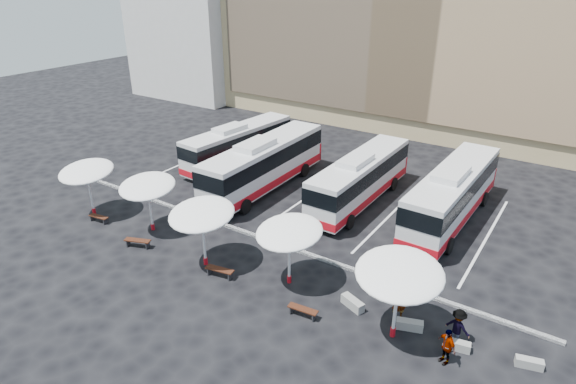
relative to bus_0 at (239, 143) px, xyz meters
The scene contains 25 objects.
ground 12.53m from the bus_0, 49.35° to the right, with size 120.00×120.00×0.00m, color black.
apartment_block 28.19m from the bus_0, 136.98° to the left, with size 14.00×14.00×18.00m, color silver.
curb_divider 12.14m from the bus_0, 47.80° to the right, with size 34.00×0.25×0.15m, color black.
bay_lines 8.39m from the bus_0, ahead, with size 24.15×12.00×0.01m.
bus_0 is the anchor object (origin of this frame).
bus_1 5.42m from the bus_0, 30.92° to the right, with size 2.95×12.21×3.87m.
bus_2 11.52m from the bus_0, ahead, with size 2.69×11.29×3.58m.
bus_3 17.48m from the bus_0, ahead, with size 3.02×12.04×3.80m.
sunshade_0 12.66m from the bus_0, 100.72° to the right, with size 4.21×4.24×3.56m.
sunshade_1 12.04m from the bus_0, 77.81° to the right, with size 4.32×4.34×3.48m.
sunshade_2 15.08m from the bus_0, 58.34° to the right, with size 3.77×3.81×3.64m.
sunshade_3 17.24m from the bus_0, 42.75° to the right, with size 4.12×4.15×3.50m.
sunshade_4 22.47m from the bus_0, 33.84° to the right, with size 4.44×4.48×3.86m.
wood_bench_0 13.05m from the bus_0, 94.85° to the right, with size 1.41×0.56×0.42m.
wood_bench_1 14.09m from the bus_0, 76.10° to the right, with size 1.58×0.94×0.47m.
wood_bench_2 16.25m from the bus_0, 54.93° to the right, with size 1.61×0.69×0.48m.
wood_bench_3 19.98m from the bus_0, 42.83° to the right, with size 1.48×0.53×0.44m.
conc_bench_0 20.08m from the bus_0, 35.69° to the right, with size 1.26×0.42×0.47m, color gray.
conc_bench_1 22.41m from the bus_0, 31.41° to the right, with size 1.19×0.40×0.44m, color gray.
conc_bench_2 24.30m from the bus_0, 28.97° to the right, with size 1.09×0.36×0.41m, color gray.
conc_bench_3 26.47m from the bus_0, 24.97° to the right, with size 1.07×0.36×0.40m, color gray.
passenger_0 21.57m from the bus_0, 31.47° to the right, with size 0.69×0.45×1.90m, color black.
passenger_1 20.48m from the bus_0, 29.10° to the right, with size 0.88×0.68×1.81m, color black.
passenger_2 24.59m from the bus_0, 31.32° to the right, with size 0.98×0.41×1.68m, color black.
passenger_3 23.95m from the bus_0, 28.36° to the right, with size 1.10×0.63×1.71m, color black.
Camera 1 is at (15.83, -19.44, 14.73)m, focal length 30.00 mm.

